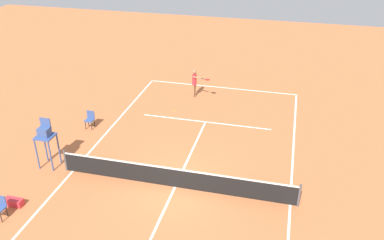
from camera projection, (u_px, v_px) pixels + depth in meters
ground_plane at (175, 187)px, 17.67m from camera, size 60.00×60.00×0.00m
court_lines at (175, 187)px, 17.67m from camera, size 9.89×22.45×0.01m
tennis_net at (175, 177)px, 17.44m from camera, size 10.49×0.10×1.07m
player_serving at (195, 81)px, 25.42m from camera, size 1.26×0.83×1.81m
tennis_ball at (174, 111)px, 24.10m from camera, size 0.07×0.07×0.07m
umpire_chair at (45, 136)px, 18.39m from camera, size 0.80×0.80×2.41m
courtside_chair_near at (0, 206)px, 15.71m from camera, size 0.44×0.46×0.95m
courtside_chair_mid at (90, 119)px, 22.14m from camera, size 0.44×0.46×0.95m
equipment_bag at (14, 202)px, 16.54m from camera, size 0.76×0.32×0.30m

